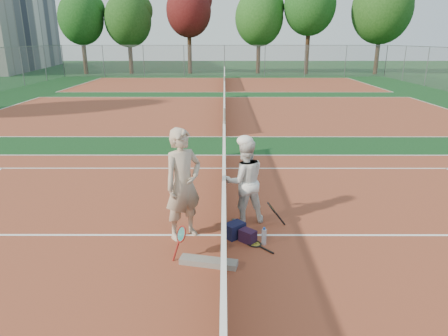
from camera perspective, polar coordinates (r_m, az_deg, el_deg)
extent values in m
plane|color=#0E3415|center=(7.66, -0.01, -9.60)|extent=(130.00, 130.00, 0.00)
cube|color=brown|center=(7.66, -0.01, -9.58)|extent=(23.77, 10.97, 0.01)
cube|color=brown|center=(20.60, 0.05, 8.02)|extent=(23.77, 10.97, 0.01)
cube|color=brown|center=(33.98, 0.06, 11.92)|extent=(23.77, 10.97, 0.01)
imported|color=#B8A68F|center=(7.26, -5.85, -2.33)|extent=(0.90, 0.87, 2.08)
imported|color=white|center=(7.90, 2.93, -1.89)|extent=(0.97, 0.83, 1.73)
cube|color=black|center=(7.54, 1.54, -8.86)|extent=(0.43, 0.42, 0.28)
cube|color=black|center=(7.39, 3.41, -9.68)|extent=(0.35, 0.34, 0.24)
cube|color=slate|center=(6.74, -2.23, -13.28)|extent=(0.98, 0.42, 0.10)
cylinder|color=#C9DFFF|center=(7.31, 5.73, -9.78)|extent=(0.09, 0.09, 0.30)
cylinder|color=#382314|center=(46.17, -19.33, 15.31)|extent=(0.44, 0.44, 4.46)
ellipsoid|color=#134313|center=(46.20, -19.78, 19.44)|extent=(4.57, 4.57, 5.25)
cylinder|color=#382314|center=(45.15, -13.24, 15.74)|extent=(0.44, 0.44, 4.39)
ellipsoid|color=#184112|center=(45.18, -13.55, 19.90)|extent=(4.80, 4.80, 5.52)
cylinder|color=#382314|center=(44.53, -4.93, 16.56)|extent=(0.44, 0.44, 5.10)
ellipsoid|color=#470F0F|center=(44.61, -5.07, 21.48)|extent=(4.66, 4.66, 5.36)
cylinder|color=#382314|center=(44.81, 4.93, 16.23)|extent=(0.44, 0.44, 4.56)
ellipsoid|color=#1B4D16|center=(44.85, 5.06, 20.60)|extent=(5.06, 5.06, 5.82)
cylinder|color=#382314|center=(44.65, 11.81, 16.53)|extent=(0.44, 0.44, 5.50)
ellipsoid|color=#144614|center=(44.77, 12.17, 21.80)|extent=(5.25, 5.25, 6.04)
cylinder|color=#382314|center=(46.49, 21.10, 15.60)|extent=(0.44, 0.44, 5.20)
ellipsoid|color=#1B4513|center=(46.58, 21.67, 20.38)|extent=(6.06, 6.06, 6.96)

